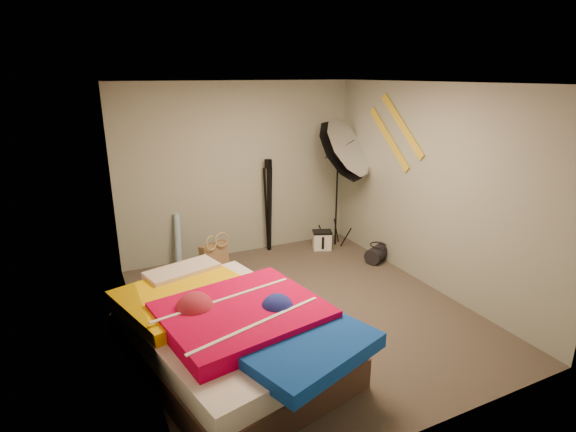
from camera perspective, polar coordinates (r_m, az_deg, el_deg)
floor at (r=5.25m, az=1.89°, el=-11.90°), size 4.00×4.00×0.00m
ceiling at (r=4.57m, az=2.22°, el=16.53°), size 4.00×4.00×0.00m
wall_back at (r=6.54m, az=-6.13°, el=5.75°), size 3.50×0.00×3.50m
wall_front at (r=3.24m, az=18.81°, el=-7.77°), size 3.50×0.00×3.50m
wall_left at (r=4.27m, az=-19.25°, el=-1.61°), size 0.00×4.00×4.00m
wall_right at (r=5.76m, az=17.70°, el=3.37°), size 0.00×4.00×4.00m
tote_bag at (r=6.21m, az=-9.31°, el=-5.23°), size 0.44×0.32×0.41m
wrapping_roll at (r=6.45m, az=-13.81°, el=-3.01°), size 0.15×0.23×0.74m
camera_case at (r=6.92m, az=4.34°, el=-3.16°), size 0.32×0.28×0.27m
duffel_bag at (r=6.60m, az=11.27°, el=-4.72°), size 0.44×0.38×0.23m
wall_stripe_upper at (r=6.07m, az=14.29°, el=11.08°), size 0.02×0.91×0.78m
wall_stripe_lower at (r=6.29m, az=12.69°, el=9.56°), size 0.02×0.91×0.78m
bed at (r=4.31m, az=-7.44°, el=-14.34°), size 2.01×2.53×0.63m
photo_umbrella at (r=6.57m, az=6.71°, el=8.06°), size 1.02×1.16×2.10m
camera_tripod at (r=6.68m, az=-2.47°, el=2.15°), size 0.10×0.10×1.41m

